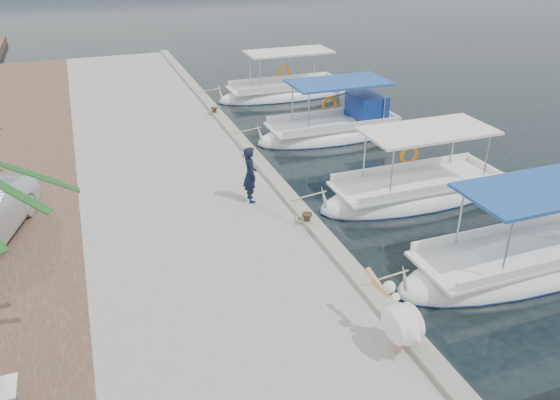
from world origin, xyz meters
The scene contains 12 objects.
ground centered at (0.00, 0.00, 0.00)m, with size 400.00×400.00×0.00m, color black.
concrete_quay centered at (-3.00, 5.00, 0.25)m, with size 6.00×40.00×0.50m, color gray.
quay_curb centered at (-0.22, 5.00, 0.56)m, with size 0.44×40.00×0.12m, color gray.
cobblestone_strip centered at (-8.00, 5.00, 0.25)m, with size 4.00×40.00×0.50m, color #4E3429.
fishing_caique_b centered at (4.37, -1.62, 0.12)m, with size 7.56×2.19×2.83m.
fishing_caique_c centered at (3.86, 2.71, 0.13)m, with size 6.54×2.18×2.83m.
fishing_caique_d centered at (3.93, 8.66, 0.20)m, with size 6.46×2.28×2.83m.
fishing_caique_e centered at (4.03, 14.64, 0.13)m, with size 6.87×2.11×2.83m.
mooring_bollards centered at (-0.35, 1.50, 0.69)m, with size 0.28×20.28×0.33m.
pelican centered at (-0.60, -3.49, 1.16)m, with size 0.66×1.64×1.27m.
fisherman centered at (-1.32, 3.38, 1.32)m, with size 0.60×0.39×1.64m, color black.
folding_table centered at (-7.37, -2.81, 1.02)m, with size 0.55×0.55×0.73m.
Camera 1 is at (-5.41, -10.14, 7.63)m, focal length 35.00 mm.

